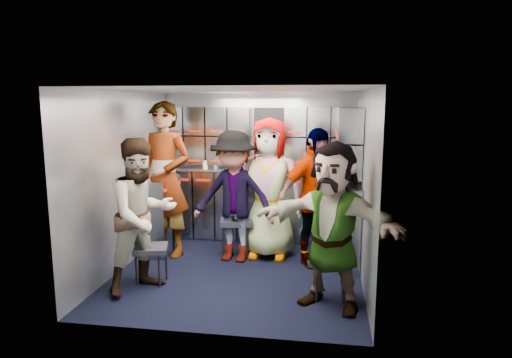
# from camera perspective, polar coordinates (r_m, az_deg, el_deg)

# --- Properties ---
(floor) EXTENTS (3.00, 3.00, 0.00)m
(floor) POSITION_cam_1_polar(r_m,az_deg,el_deg) (5.50, -2.06, -11.38)
(floor) COLOR black
(floor) RESTS_ON ground
(wall_back) EXTENTS (2.80, 0.04, 2.10)m
(wall_back) POSITION_cam_1_polar(r_m,az_deg,el_deg) (6.68, 0.29, 1.71)
(wall_back) COLOR gray
(wall_back) RESTS_ON ground
(wall_left) EXTENTS (0.04, 3.00, 2.10)m
(wall_left) POSITION_cam_1_polar(r_m,az_deg,el_deg) (5.65, -16.22, -0.15)
(wall_left) COLOR gray
(wall_left) RESTS_ON ground
(wall_right) EXTENTS (0.04, 3.00, 2.10)m
(wall_right) POSITION_cam_1_polar(r_m,az_deg,el_deg) (5.14, 13.37, -0.97)
(wall_right) COLOR gray
(wall_right) RESTS_ON ground
(ceiling) EXTENTS (2.80, 3.00, 0.02)m
(ceiling) POSITION_cam_1_polar(r_m,az_deg,el_deg) (5.14, -2.21, 11.05)
(ceiling) COLOR silver
(ceiling) RESTS_ON wall_back
(cart_bank_back) EXTENTS (2.68, 0.38, 0.99)m
(cart_bank_back) POSITION_cam_1_polar(r_m,az_deg,el_deg) (6.58, 0.02, -3.34)
(cart_bank_back) COLOR #9397A2
(cart_bank_back) RESTS_ON ground
(cart_bank_left) EXTENTS (0.38, 0.76, 0.99)m
(cart_bank_left) POSITION_cam_1_polar(r_m,az_deg,el_deg) (6.19, -12.03, -4.40)
(cart_bank_left) COLOR #9397A2
(cart_bank_left) RESTS_ON ground
(counter) EXTENTS (2.68, 0.42, 0.03)m
(counter) POSITION_cam_1_polar(r_m,az_deg,el_deg) (6.48, 0.02, 1.14)
(counter) COLOR #B2B4B9
(counter) RESTS_ON cart_bank_back
(locker_bank_back) EXTENTS (2.68, 0.28, 0.82)m
(locker_bank_back) POSITION_cam_1_polar(r_m,az_deg,el_deg) (6.48, 0.10, 5.38)
(locker_bank_back) COLOR #9397A2
(locker_bank_back) RESTS_ON wall_back
(locker_bank_right) EXTENTS (0.28, 1.00, 0.82)m
(locker_bank_right) POSITION_cam_1_polar(r_m,az_deg,el_deg) (5.77, 11.51, 4.65)
(locker_bank_right) COLOR #9397A2
(locker_bank_right) RESTS_ON wall_right
(right_cabinet) EXTENTS (0.28, 1.20, 1.00)m
(right_cabinet) POSITION_cam_1_polar(r_m,az_deg,el_deg) (5.84, 11.23, -5.16)
(right_cabinet) COLOR #9397A2
(right_cabinet) RESTS_ON ground
(coffee_niche) EXTENTS (0.46, 0.16, 0.84)m
(coffee_niche) POSITION_cam_1_polar(r_m,az_deg,el_deg) (6.52, 1.75, 5.22)
(coffee_niche) COLOR black
(coffee_niche) RESTS_ON wall_back
(red_latch_strip) EXTENTS (2.60, 0.02, 0.03)m
(red_latch_strip) POSITION_cam_1_polar(r_m,az_deg,el_deg) (6.31, -0.26, -0.34)
(red_latch_strip) COLOR #AC1E0D
(red_latch_strip) RESTS_ON cart_bank_back
(jump_seat_near_left) EXTENTS (0.43, 0.41, 0.42)m
(jump_seat_near_left) POSITION_cam_1_polar(r_m,az_deg,el_deg) (5.17, -13.02, -8.70)
(jump_seat_near_left) COLOR black
(jump_seat_near_left) RESTS_ON ground
(jump_seat_mid_left) EXTENTS (0.48, 0.46, 0.49)m
(jump_seat_mid_left) POSITION_cam_1_polar(r_m,az_deg,el_deg) (5.90, -2.40, -5.51)
(jump_seat_mid_left) COLOR black
(jump_seat_mid_left) RESTS_ON ground
(jump_seat_center) EXTENTS (0.40, 0.38, 0.41)m
(jump_seat_center) POSITION_cam_1_polar(r_m,az_deg,el_deg) (6.06, 1.80, -5.74)
(jump_seat_center) COLOR black
(jump_seat_center) RESTS_ON ground
(jump_seat_mid_right) EXTENTS (0.35, 0.34, 0.40)m
(jump_seat_mid_right) POSITION_cam_1_polar(r_m,az_deg,el_deg) (5.84, 7.30, -6.55)
(jump_seat_mid_right) COLOR black
(jump_seat_mid_right) RESTS_ON ground
(jump_seat_near_right) EXTENTS (0.38, 0.36, 0.43)m
(jump_seat_near_right) POSITION_cam_1_polar(r_m,az_deg,el_deg) (4.71, 9.31, -10.33)
(jump_seat_near_right) COLOR black
(jump_seat_near_right) RESTS_ON ground
(attendant_standing) EXTENTS (0.82, 0.64, 1.98)m
(attendant_standing) POSITION_cam_1_polar(r_m,az_deg,el_deg) (5.94, -11.30, -0.05)
(attendant_standing) COLOR black
(attendant_standing) RESTS_ON ground
(attendant_arc_a) EXTENTS (0.96, 0.99, 1.61)m
(attendant_arc_a) POSITION_cam_1_polar(r_m,az_deg,el_deg) (4.89, -13.99, -4.46)
(attendant_arc_a) COLOR black
(attendant_arc_a) RESTS_ON ground
(attendant_arc_b) EXTENTS (1.13, 0.76, 1.63)m
(attendant_arc_b) POSITION_cam_1_polar(r_m,az_deg,el_deg) (5.64, -2.78, -2.23)
(attendant_arc_b) COLOR black
(attendant_arc_b) RESTS_ON ground
(attendant_arc_c) EXTENTS (0.90, 0.61, 1.78)m
(attendant_arc_c) POSITION_cam_1_polar(r_m,az_deg,el_deg) (5.77, 1.61, -1.18)
(attendant_arc_c) COLOR black
(attendant_arc_c) RESTS_ON ground
(attendant_arc_d) EXTENTS (1.04, 0.88, 1.67)m
(attendant_arc_d) POSITION_cam_1_polar(r_m,az_deg,el_deg) (5.55, 7.36, -2.26)
(attendant_arc_d) COLOR black
(attendant_arc_d) RESTS_ON ground
(attendant_arc_e) EXTENTS (1.56, 1.06, 1.62)m
(attendant_arc_e) POSITION_cam_1_polar(r_m,az_deg,el_deg) (4.41, 9.49, -5.82)
(attendant_arc_e) COLOR black
(attendant_arc_e) RESTS_ON ground
(bottle_left) EXTENTS (0.06, 0.06, 0.22)m
(bottle_left) POSITION_cam_1_polar(r_m,az_deg,el_deg) (6.53, -5.11, 2.28)
(bottle_left) COLOR white
(bottle_left) RESTS_ON counter
(bottle_mid) EXTENTS (0.06, 0.06, 0.24)m
(bottle_mid) POSITION_cam_1_polar(r_m,az_deg,el_deg) (6.47, -2.84, 2.33)
(bottle_mid) COLOR white
(bottle_mid) RESTS_ON counter
(bottle_right) EXTENTS (0.07, 0.07, 0.26)m
(bottle_right) POSITION_cam_1_polar(r_m,az_deg,el_deg) (6.34, 6.16, 2.22)
(bottle_right) COLOR white
(bottle_right) RESTS_ON counter
(cup_left) EXTENTS (0.07, 0.07, 0.11)m
(cup_left) POSITION_cam_1_polar(r_m,az_deg,el_deg) (6.56, -6.37, 1.81)
(cup_left) COLOR tan
(cup_left) RESTS_ON counter
(cup_right) EXTENTS (0.08, 0.08, 0.10)m
(cup_right) POSITION_cam_1_polar(r_m,az_deg,el_deg) (6.35, 5.44, 1.52)
(cup_right) COLOR tan
(cup_right) RESTS_ON counter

